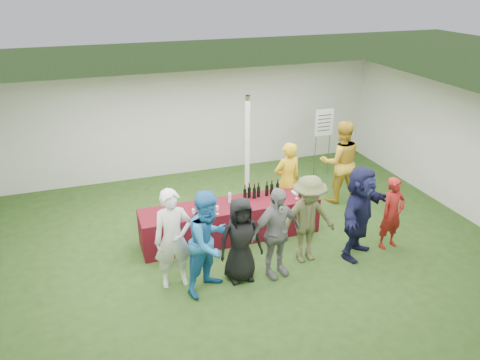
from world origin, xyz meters
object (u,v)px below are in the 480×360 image
object	(u,v)px
staff_back	(340,162)
customer_0	(173,239)
dump_bucket	(310,193)
customer_2	(241,240)
customer_1	(209,242)
staff_pourer	(287,181)
customer_3	(276,233)
serving_table	(231,221)
customer_5	(359,212)
wine_list_sign	(324,128)
customer_6	(392,213)
customer_4	(308,220)

from	to	relation	value
staff_back	customer_0	size ratio (longest dim) A/B	1.09
dump_bucket	customer_2	distance (m)	2.22
customer_1	dump_bucket	bearing A→B (deg)	-4.72
staff_pourer	customer_1	bearing A→B (deg)	34.51
customer_3	serving_table	bearing A→B (deg)	91.21
staff_pourer	customer_0	bearing A→B (deg)	24.09
customer_0	customer_5	world-z (taller)	customer_5
dump_bucket	wine_list_sign	xyz separation A→B (m)	(1.62, 2.49, 0.48)
staff_back	customer_2	size ratio (longest dim) A/B	1.25
customer_3	customer_2	bearing A→B (deg)	159.50
customer_3	staff_pourer	bearing A→B (deg)	48.57
customer_0	customer_1	distance (m)	0.62
customer_3	customer_6	size ratio (longest dim) A/B	1.16
wine_list_sign	customer_0	bearing A→B (deg)	-143.46
customer_0	customer_5	distance (m)	3.44
wine_list_sign	staff_back	world-z (taller)	staff_back
wine_list_sign	customer_6	xyz separation A→B (m)	(-0.42, -3.60, -0.59)
customer_3	customer_6	distance (m)	2.49
serving_table	customer_1	size ratio (longest dim) A/B	1.97
customer_6	customer_3	bearing A→B (deg)	174.68
serving_table	customer_6	xyz separation A→B (m)	(2.83, -1.33, 0.35)
customer_1	customer_2	bearing A→B (deg)	-21.54
serving_table	staff_back	distance (m)	3.08
customer_1	wine_list_sign	bearing A→B (deg)	10.74
customer_0	dump_bucket	bearing A→B (deg)	18.51
wine_list_sign	customer_2	world-z (taller)	wine_list_sign
customer_5	customer_6	bearing A→B (deg)	-31.71
customer_4	customer_5	distance (m)	0.99
staff_back	customer_5	distance (m)	2.33
customer_1	customer_5	distance (m)	2.90
serving_table	wine_list_sign	size ratio (longest dim) A/B	2.00
staff_pourer	customer_4	size ratio (longest dim) A/B	1.01
customer_4	customer_3	bearing A→B (deg)	-165.21
customer_4	customer_5	bearing A→B (deg)	-11.83
serving_table	staff_back	bearing A→B (deg)	15.26
dump_bucket	customer_1	world-z (taller)	customer_1
serving_table	customer_5	xyz separation A→B (m)	(2.05, -1.38, 0.53)
staff_pourer	customer_3	distance (m)	2.21
customer_0	customer_3	bearing A→B (deg)	-8.76
wine_list_sign	customer_3	size ratio (longest dim) A/B	1.06
wine_list_sign	staff_back	distance (m)	1.55
customer_3	wine_list_sign	bearing A→B (deg)	40.02
customer_4	customer_1	bearing A→B (deg)	-175.78
customer_6	customer_0	bearing A→B (deg)	169.34
wine_list_sign	customer_1	world-z (taller)	customer_1
customer_1	customer_5	bearing A→B (deg)	-29.65
dump_bucket	customer_4	xyz separation A→B (m)	(-0.55, -1.01, 0.01)
staff_back	customer_2	world-z (taller)	staff_back
wine_list_sign	customer_3	world-z (taller)	wine_list_sign
staff_pourer	customer_3	xyz separation A→B (m)	(-1.08, -1.92, -0.02)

